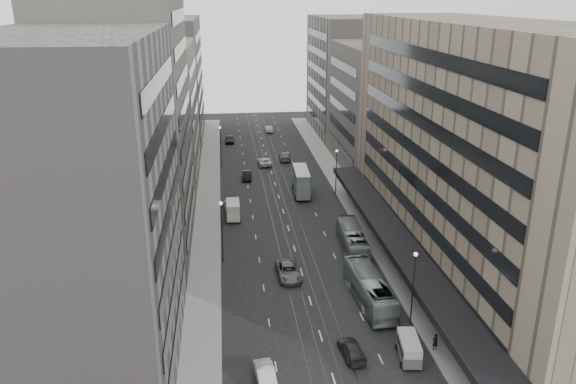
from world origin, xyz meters
name	(u,v)px	position (x,y,z in m)	size (l,w,h in m)	color
ground	(311,305)	(0.00, 0.00, 0.00)	(220.00, 220.00, 0.00)	black
sidewalk_right	(346,191)	(12.00, 37.50, 0.07)	(4.00, 125.00, 0.15)	gray
sidewalk_left	(209,196)	(-12.00, 37.50, 0.07)	(4.00, 125.00, 0.15)	gray
department_store	(479,151)	(21.45, 8.00, 14.95)	(19.20, 60.00, 30.00)	#7F725D
building_right_mid	(379,107)	(21.50, 52.00, 12.00)	(15.00, 28.00, 24.00)	#46423C
building_right_far	(347,76)	(21.50, 82.00, 14.00)	(15.00, 32.00, 28.00)	slate
building_left_a	(79,215)	(-21.50, -8.00, 15.00)	(15.00, 28.00, 30.00)	slate
building_left_b	(126,124)	(-21.50, 19.00, 17.00)	(15.00, 26.00, 34.00)	#46423C
building_left_c	(152,116)	(-21.50, 46.00, 12.50)	(15.00, 28.00, 25.00)	#796E5E
building_left_d	(167,81)	(-21.50, 79.00, 14.00)	(15.00, 38.00, 28.00)	slate
lamp_right_near	(414,280)	(9.70, -5.00, 5.20)	(0.44, 0.44, 8.32)	#262628
lamp_right_far	(336,167)	(9.70, 35.00, 5.20)	(0.44, 0.44, 8.32)	#262628
lamp_left_near	(222,225)	(-9.70, 12.00, 5.20)	(0.44, 0.44, 8.32)	#262628
lamp_left_far	(220,142)	(-9.70, 55.00, 5.20)	(0.44, 0.44, 8.32)	#262628
bus_near	(369,289)	(6.52, -0.10, 1.69)	(2.84, 12.13, 3.38)	gray
bus_far	(352,239)	(7.66, 13.40, 1.63)	(2.74, 11.71, 3.26)	gray
double_decker	(301,181)	(3.96, 36.56, 2.46)	(2.89, 8.45, 4.56)	slate
vw_microbus	(409,348)	(7.59, -10.78, 1.25)	(2.34, 4.34, 2.24)	#4F5356
panel_van	(233,210)	(-8.02, 26.65, 1.54)	(2.21, 4.45, 2.80)	beige
sedan_1	(266,377)	(-6.12, -12.80, 0.75)	(1.59, 4.56, 1.50)	silver
sedan_2	(288,271)	(-1.78, 6.89, 0.80)	(2.66, 5.77, 1.60)	#5F5F61
sedan_3	(352,350)	(2.37, -9.64, 0.67)	(1.88, 4.61, 1.34)	#262628
sedan_4	(230,206)	(-8.50, 30.62, 0.73)	(1.73, 4.30, 1.47)	#BDB19C
sedan_5	(247,175)	(-4.95, 46.33, 0.76)	(1.62, 4.63, 1.53)	black
sedan_6	(265,162)	(-0.92, 55.32, 0.75)	(2.47, 5.36, 1.49)	silver
sedan_7	(285,156)	(3.50, 58.53, 0.83)	(2.33, 5.74, 1.66)	slate
sedan_8	(230,139)	(-7.61, 74.74, 0.86)	(2.03, 5.04, 1.72)	black
sedan_9	(269,129)	(2.39, 84.81, 0.77)	(1.64, 4.69, 1.55)	beige
pedestrian	(435,342)	(10.56, -9.78, 1.01)	(0.63, 0.41, 1.72)	black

